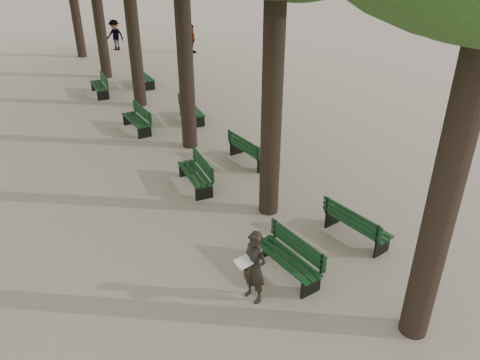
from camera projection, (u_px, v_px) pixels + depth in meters
ground at (288, 295)px, 9.85m from camera, size 120.00×120.00×0.00m
bench_left_0 at (287, 265)px, 10.31m from camera, size 0.69×1.83×0.92m
bench_left_1 at (195, 179)px, 13.82m from camera, size 0.79×1.86×0.92m
bench_left_2 at (137, 124)px, 17.65m from camera, size 0.61×1.81×0.92m
bench_left_3 at (100, 89)px, 21.41m from camera, size 0.74×1.85×0.92m
bench_right_0 at (356, 230)px, 11.50m from camera, size 0.77×1.85×0.92m
bench_right_1 at (250, 155)px, 15.28m from camera, size 0.68×1.83×0.92m
bench_right_2 at (192, 114)px, 18.61m from camera, size 0.80×1.86×0.92m
bench_right_3 at (144, 80)px, 22.65m from camera, size 0.66×1.83×0.92m
man_with_map at (254, 267)px, 9.38m from camera, size 0.68×0.72×1.64m
pedestrian_b at (115, 35)px, 28.95m from camera, size 1.03×1.15×1.83m
pedestrian_c at (192, 39)px, 28.34m from camera, size 0.41×1.00×1.67m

